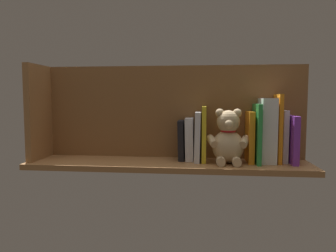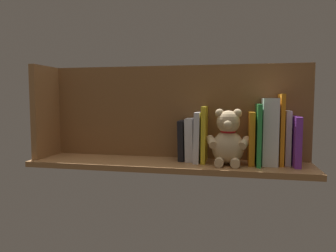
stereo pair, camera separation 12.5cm
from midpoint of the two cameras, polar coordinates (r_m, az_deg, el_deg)
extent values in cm
cube|color=#9E6B3D|center=(126.94, 2.83, -6.89)|extent=(111.07, 24.14, 2.20)
cube|color=brown|center=(134.09, 3.53, 2.55)|extent=(111.07, 1.50, 38.68)
cube|color=#9E6B3D|center=(142.88, -18.87, 2.44)|extent=(2.40, 18.14, 38.68)
cube|color=purple|center=(128.86, 24.59, -2.51)|extent=(2.29, 13.48, 18.38)
cube|color=silver|center=(130.15, 23.22, -1.94)|extent=(2.03, 9.38, 20.44)
cube|color=orange|center=(128.58, 22.31, -0.59)|extent=(1.49, 11.04, 26.65)
cube|color=white|center=(127.42, 20.51, -0.93)|extent=(5.61, 11.93, 25.11)
cube|color=green|center=(125.64, 18.70, -1.46)|extent=(1.52, 14.81, 22.90)
cube|color=orange|center=(126.78, 17.52, -2.06)|extent=(2.15, 12.30, 19.91)
ellipsoid|color=#D1B284|center=(123.51, 13.61, -3.81)|extent=(12.35, 11.09, 12.80)
sphere|color=#D1B284|center=(122.44, 13.70, 0.68)|extent=(8.80, 8.80, 8.80)
sphere|color=#D1B284|center=(122.35, 15.28, 2.19)|extent=(3.40, 3.40, 3.40)
sphere|color=#D1B284|center=(122.24, 12.18, 2.25)|extent=(3.40, 3.40, 3.40)
sphere|color=beige|center=(118.76, 13.72, 0.23)|extent=(3.40, 3.40, 3.40)
cylinder|color=#D1B284|center=(121.86, 16.50, -2.93)|extent=(5.05, 6.94, 4.73)
cylinder|color=#D1B284|center=(121.67, 10.77, -2.83)|extent=(4.88, 6.92, 4.73)
cylinder|color=#D1B284|center=(119.04, 14.99, -6.46)|extent=(3.48, 4.86, 3.40)
cylinder|color=#D1B284|center=(118.95, 12.20, -6.42)|extent=(3.48, 4.86, 3.40)
torus|color=red|center=(122.74, 13.67, -0.95)|extent=(5.94, 5.94, 1.00)
cube|color=yellow|center=(126.22, 9.40, -1.48)|extent=(1.68, 12.14, 21.88)
cube|color=silver|center=(126.21, 8.24, -1.97)|extent=(2.48, 12.68, 19.67)
cube|color=silver|center=(128.05, 6.81, -2.44)|extent=(3.53, 9.77, 17.14)
cube|color=black|center=(128.63, 5.34, -2.61)|extent=(2.68, 9.40, 16.15)
camera|label=1|loc=(0.06, -87.14, 0.25)|focal=33.84mm
camera|label=2|loc=(0.06, 92.86, -0.25)|focal=33.84mm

